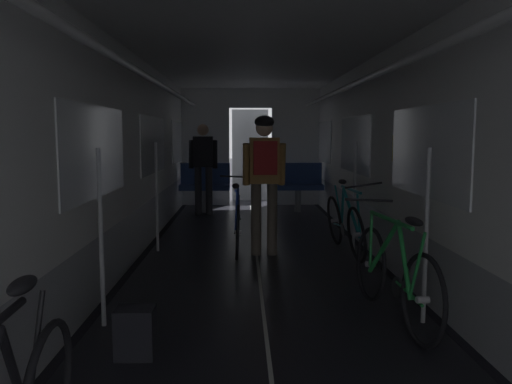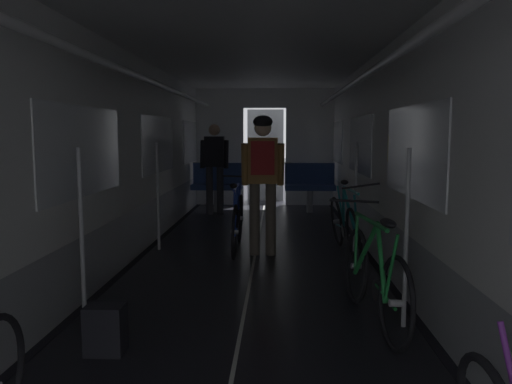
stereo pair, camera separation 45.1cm
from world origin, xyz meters
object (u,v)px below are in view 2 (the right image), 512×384
Objects in this scene: bicycle_green at (374,277)px; bench_seat_far_right at (310,183)px; bench_seat_far_left at (217,182)px; person_standing_near_bench at (215,162)px; person_cyclist_aisle at (263,169)px; backpack_on_floor at (106,329)px; bicycle_blue_in_aisle at (237,221)px; bicycle_teal at (345,224)px.

bench_seat_far_right is at bearing 91.37° from bicycle_green.
person_standing_near_bench is at bearing -89.59° from bench_seat_far_left.
person_cyclist_aisle is 5.09× the size of backpack_on_floor.
bicycle_green is 1.00× the size of bicycle_blue_in_aisle.
person_cyclist_aisle is 0.81m from bicycle_blue_in_aisle.
bench_seat_far_right is 0.57× the size of person_cyclist_aisle.
bench_seat_far_left and bicycle_teal have the same top height.
bicycle_teal is at bearing -86.36° from bench_seat_far_right.
person_cyclist_aisle is 1.03× the size of person_standing_near_bench.
bench_seat_far_left and bench_seat_far_right have the same top height.
person_standing_near_bench is (-2.02, 3.16, 0.59)m from bicycle_teal.
bicycle_teal is at bearing -57.37° from person_standing_near_bench.
person_cyclist_aisle is (-0.94, 2.29, 0.69)m from bicycle_green.
person_standing_near_bench is (-1.94, 5.54, 0.59)m from bicycle_green.
person_cyclist_aisle is 3.22m from backpack_on_floor.
bicycle_green is at bearing 18.17° from backpack_on_floor.
person_standing_near_bench is 6.23m from backpack_on_floor.
backpack_on_floor is at bearing -90.00° from person_standing_near_bench.
bicycle_blue_in_aisle is at bearing 78.32° from backpack_on_floor.
bench_seat_far_right is at bearing 11.83° from person_standing_near_bench.
bench_seat_far_right is 3.55m from bicycle_teal.
bench_seat_far_left is 0.58× the size of bicycle_green.
person_cyclist_aisle reaches higher than person_standing_near_bench.
person_cyclist_aisle reaches higher than bicycle_blue_in_aisle.
bench_seat_far_left is at bearing 108.16° from bicycle_green.
bicycle_teal is 3.64m from backpack_on_floor.
bench_seat_far_left is 1.80m from bench_seat_far_right.
bench_seat_far_left is 3.43m from bicycle_blue_in_aisle.
bicycle_teal is at bearing -7.10° from bicycle_blue_in_aisle.
backpack_on_floor is at bearing -101.68° from bicycle_blue_in_aisle.
bench_seat_far_right is 0.58× the size of bicycle_teal.
bicycle_blue_in_aisle is 1.00× the size of person_standing_near_bench.
bicycle_teal is (2.02, -3.53, -0.19)m from bench_seat_far_left.
bench_seat_far_right is 0.58× the size of bicycle_blue_in_aisle.
person_standing_near_bench is (0.00, -0.38, 0.41)m from bench_seat_far_left.
bench_seat_far_left is at bearing 90.41° from person_standing_near_bench.
bicycle_teal is 1.37m from bicycle_blue_in_aisle.
bicycle_teal reaches higher than bicycle_blue_in_aisle.
bicycle_green is (1.94, -5.92, -0.18)m from bench_seat_far_left.
bench_seat_far_left reaches higher than bicycle_green.
bicycle_blue_in_aisle is 4.97× the size of backpack_on_floor.
bicycle_blue_in_aisle is at bearing -108.68° from bench_seat_far_right.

